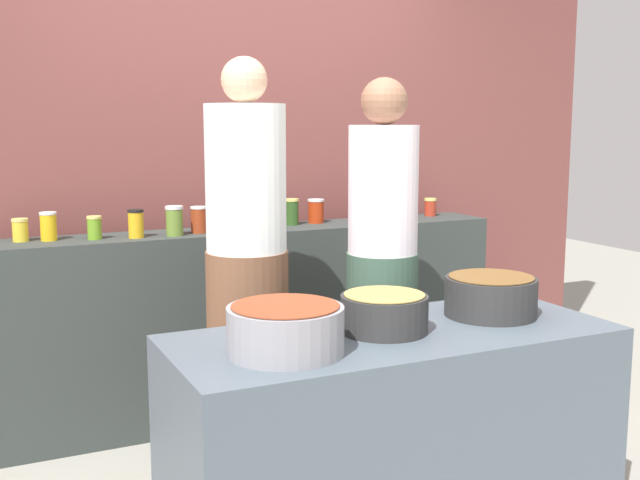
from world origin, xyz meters
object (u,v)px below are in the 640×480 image
(preserve_jar_6, at_px, (228,218))
(cooking_pot_left, at_px, (285,330))
(preserve_jar_3, at_px, (136,224))
(preserve_jar_8, at_px, (292,212))
(preserve_jar_11, at_px, (389,210))
(preserve_jar_12, at_px, (394,206))
(preserve_jar_7, at_px, (264,216))
(preserve_jar_13, at_px, (430,207))
(preserve_jar_9, at_px, (316,211))
(cook_in_cap, at_px, (382,285))
(cook_with_tongs, at_px, (247,292))
(preserve_jar_10, at_px, (367,211))
(preserve_jar_4, at_px, (174,221))
(cooking_pot_right, at_px, (491,296))
(preserve_jar_5, at_px, (199,220))
(preserve_jar_1, at_px, (48,226))
(preserve_jar_0, at_px, (20,230))
(preserve_jar_2, at_px, (94,228))
(cooking_pot_center, at_px, (384,313))

(preserve_jar_6, bearing_deg, cooking_pot_left, -101.34)
(cooking_pot_left, bearing_deg, preserve_jar_3, 97.69)
(preserve_jar_8, relative_size, preserve_jar_11, 1.11)
(preserve_jar_11, bearing_deg, preserve_jar_12, 48.55)
(preserve_jar_7, relative_size, preserve_jar_13, 1.21)
(preserve_jar_6, distance_m, preserve_jar_9, 0.55)
(cook_in_cap, bearing_deg, preserve_jar_12, 56.07)
(cook_with_tongs, relative_size, cook_in_cap, 1.04)
(preserve_jar_9, height_order, preserve_jar_10, preserve_jar_9)
(preserve_jar_6, height_order, cook_in_cap, cook_in_cap)
(preserve_jar_4, distance_m, preserve_jar_8, 0.70)
(preserve_jar_7, xyz_separation_m, cooking_pot_right, (0.46, -1.34, -0.20))
(preserve_jar_6, distance_m, preserve_jar_12, 1.05)
(cooking_pot_right, bearing_deg, preserve_jar_11, 77.58)
(preserve_jar_8, xyz_separation_m, preserve_jar_10, (0.43, -0.07, -0.01))
(preserve_jar_5, bearing_deg, preserve_jar_10, 0.44)
(preserve_jar_11, xyz_separation_m, preserve_jar_12, (0.10, 0.11, 0.01))
(cook_in_cap, bearing_deg, preserve_jar_5, 134.00)
(preserve_jar_1, relative_size, cook_with_tongs, 0.07)
(preserve_jar_0, bearing_deg, cooking_pot_right, -40.39)
(preserve_jar_3, relative_size, cooking_pot_right, 0.38)
(preserve_jar_9, bearing_deg, cooking_pot_left, -118.40)
(preserve_jar_2, bearing_deg, cooking_pot_right, -44.95)
(preserve_jar_3, bearing_deg, cook_in_cap, -33.59)
(preserve_jar_13, relative_size, cooking_pot_right, 0.29)
(preserve_jar_12, bearing_deg, preserve_jar_10, -159.85)
(preserve_jar_7, distance_m, preserve_jar_10, 0.62)
(cooking_pot_right, bearing_deg, preserve_jar_2, 135.05)
(preserve_jar_3, relative_size, preserve_jar_6, 1.07)
(preserve_jar_0, distance_m, cooking_pot_center, 1.86)
(preserve_jar_8, bearing_deg, cooking_pot_left, -114.10)
(preserve_jar_4, distance_m, cook_with_tongs, 0.71)
(preserve_jar_6, height_order, preserve_jar_11, same)
(preserve_jar_1, relative_size, preserve_jar_5, 1.02)
(preserve_jar_7, distance_m, preserve_jar_9, 0.36)
(cook_in_cap, bearing_deg, cook_with_tongs, 179.48)
(preserve_jar_8, bearing_deg, preserve_jar_12, 1.25)
(preserve_jar_3, bearing_deg, preserve_jar_10, 1.80)
(preserve_jar_0, distance_m, preserve_jar_10, 1.83)
(preserve_jar_4, bearing_deg, cook_with_tongs, -77.54)
(preserve_jar_5, relative_size, preserve_jar_9, 1.01)
(preserve_jar_13, bearing_deg, preserve_jar_10, -169.68)
(preserve_jar_4, distance_m, cooking_pot_left, 1.42)
(preserve_jar_6, relative_size, preserve_jar_10, 1.08)
(preserve_jar_0, xyz_separation_m, preserve_jar_2, (0.33, -0.08, 0.00))
(preserve_jar_2, height_order, preserve_jar_7, preserve_jar_7)
(cook_with_tongs, bearing_deg, preserve_jar_7, 63.34)
(preserve_jar_5, relative_size, preserve_jar_7, 1.04)
(preserve_jar_9, bearing_deg, preserve_jar_3, -172.87)
(preserve_jar_11, relative_size, preserve_jar_12, 0.91)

